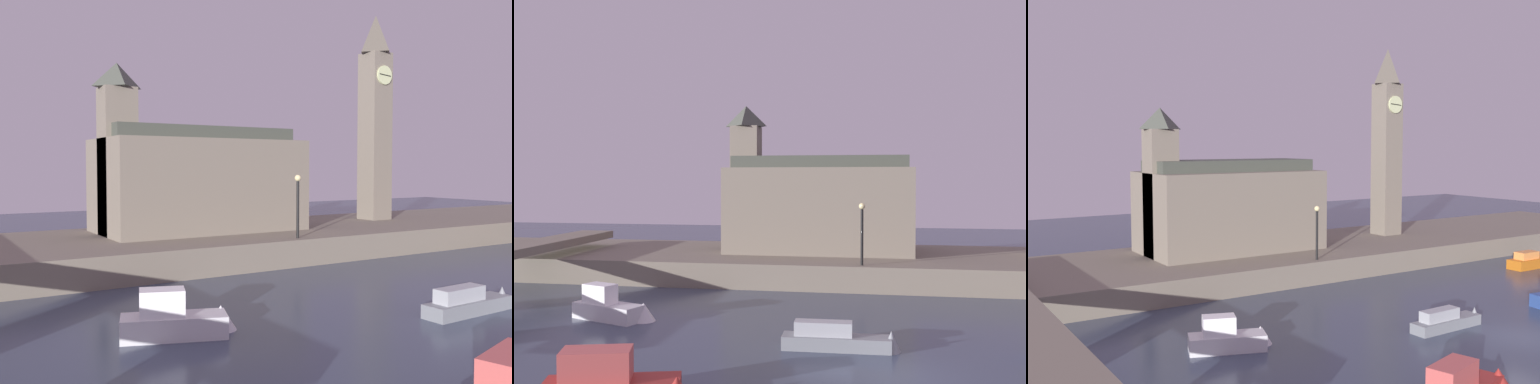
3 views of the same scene
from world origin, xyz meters
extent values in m
cube|color=slate|center=(0.00, 20.00, 0.75)|extent=(70.00, 12.00, 1.50)
cube|color=slate|center=(10.44, 21.01, 7.75)|extent=(1.84, 1.84, 12.50)
cylinder|color=beige|center=(10.44, 20.03, 12.26)|extent=(1.40, 0.12, 1.40)
cube|color=black|center=(10.44, 19.96, 12.26)|extent=(1.12, 0.04, 0.16)
pyramid|color=#554E43|center=(10.44, 21.01, 15.42)|extent=(2.02, 2.02, 2.84)
cube|color=slate|center=(-4.19, 21.26, 4.32)|extent=(12.25, 6.68, 5.64)
cube|color=slate|center=(-9.37, 21.26, 5.77)|extent=(1.89, 1.89, 8.54)
pyramid|color=#474C42|center=(-9.37, 21.26, 10.75)|extent=(2.08, 2.08, 1.42)
cube|color=#42473D|center=(-4.19, 21.26, 7.54)|extent=(11.64, 4.01, 0.80)
cylinder|color=black|center=(-1.23, 14.75, 3.09)|extent=(0.16, 0.16, 3.18)
sphere|color=#F2E099|center=(-1.23, 14.75, 4.86)|extent=(0.36, 0.36, 0.36)
cube|color=silver|center=(-12.46, 5.91, 0.37)|extent=(3.60, 2.30, 0.74)
cube|color=white|center=(-12.87, 5.91, 1.18)|extent=(1.63, 1.29, 0.88)
cone|color=silver|center=(-10.77, 5.91, 0.41)|extent=(1.41, 1.41, 0.85)
cube|color=gray|center=(-1.91, 2.91, 0.26)|extent=(4.09, 1.09, 0.52)
cube|color=#A8ADB2|center=(-2.40, 2.91, 0.79)|extent=(2.18, 0.74, 0.53)
cone|color=gray|center=(0.12, 2.91, 0.29)|extent=(0.90, 0.90, 1.02)
camera|label=1|loc=(-19.53, -10.64, 5.49)|focal=39.40mm
camera|label=2|loc=(-0.48, -19.59, 6.46)|focal=42.10mm
camera|label=3|loc=(-24.87, -17.92, 9.13)|focal=43.62mm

